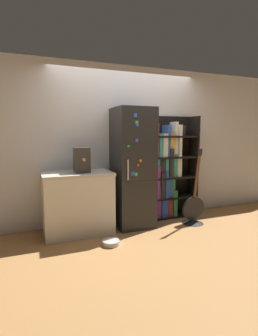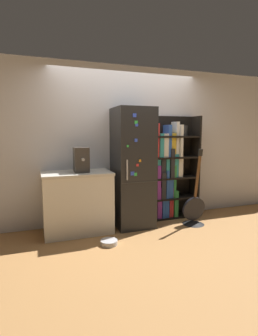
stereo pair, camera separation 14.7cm
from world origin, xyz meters
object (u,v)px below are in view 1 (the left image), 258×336
at_px(pet_bowl, 111,242).
at_px(bookshelf, 166,171).
at_px(espresso_machine, 82,160).
at_px(refrigerator, 133,168).
at_px(guitar, 193,213).

bearing_deg(pet_bowl, bookshelf, 31.74).
bearing_deg(espresso_machine, pet_bowl, -66.99).
bearing_deg(pet_bowl, refrigerator, 47.42).
height_order(refrigerator, pet_bowl, refrigerator).
bearing_deg(refrigerator, espresso_machine, -177.96).
relative_size(refrigerator, espresso_machine, 5.15).
relative_size(refrigerator, guitar, 1.51).
xyz_separation_m(refrigerator, bookshelf, (0.71, 0.17, -0.11)).
xyz_separation_m(espresso_machine, guitar, (1.79, -0.28, -0.93)).
relative_size(bookshelf, guitar, 1.43).
bearing_deg(refrigerator, bookshelf, 13.48).
bearing_deg(pet_bowl, guitar, 11.55).
distance_m(bookshelf, pet_bowl, 1.71).
bearing_deg(bookshelf, pet_bowl, -148.26).
height_order(bookshelf, guitar, bookshelf).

